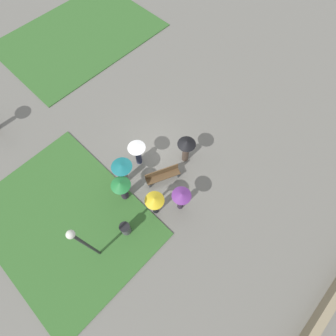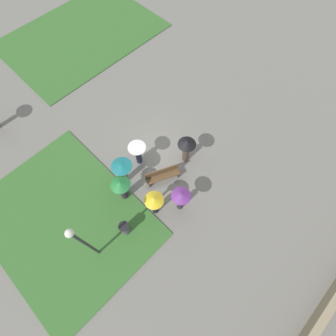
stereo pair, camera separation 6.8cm
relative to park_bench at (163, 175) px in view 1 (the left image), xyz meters
The scene contains 13 objects.
ground_plane 1.50m from the park_bench, 67.40° to the left, with size 90.00×90.00×0.00m, color slate.
lawn_patch_near 5.47m from the park_bench, 160.20° to the left, with size 6.71×8.70×0.06m.
lawn_patch_far 13.10m from the park_bench, 72.35° to the left, with size 10.95×7.91×0.06m.
parapet_wall 9.45m from the park_bench, 86.69° to the right, with size 45.00×0.35×0.73m.
park_bench is the anchor object (origin of this frame).
lamp_post 5.46m from the park_bench, behind, with size 0.32×0.32×4.41m.
trash_bin 3.36m from the park_bench, 167.58° to the right, with size 0.51×0.51×0.90m.
crowd_person_black 1.93m from the park_bench, ahead, with size 0.96×0.96×1.85m.
crowd_person_teal 2.17m from the park_bench, 136.71° to the left, with size 1.05×1.05×1.83m.
crowd_person_yellow 2.04m from the park_bench, 146.40° to the right, with size 0.93×0.93×1.85m.
crowd_person_purple 2.00m from the park_bench, 105.87° to the right, with size 0.94×0.94×1.81m.
crowd_person_white 1.84m from the park_bench, 95.95° to the left, with size 0.93×0.93×1.78m.
crowd_person_green 2.34m from the park_bench, 161.86° to the left, with size 0.97×0.97×1.81m.
Camera 1 is at (-4.50, -5.53, 13.08)m, focal length 28.00 mm.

